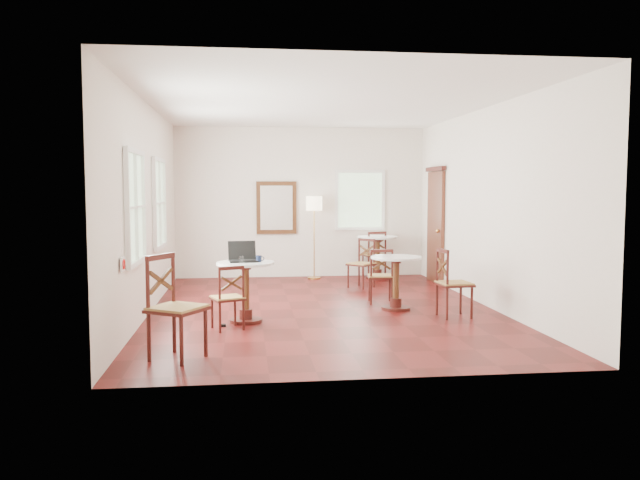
% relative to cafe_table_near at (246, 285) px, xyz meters
% --- Properties ---
extents(ground, '(7.00, 7.00, 0.00)m').
position_rel_cafe_table_near_xyz_m(ground, '(1.13, 0.81, -0.50)').
color(ground, '#4E0E0D').
rests_on(ground, ground).
extents(room_shell, '(5.02, 7.02, 3.01)m').
position_rel_cafe_table_near_xyz_m(room_shell, '(1.07, 1.09, 1.39)').
color(room_shell, white).
rests_on(room_shell, ground).
extents(cafe_table_near, '(0.76, 0.76, 0.81)m').
position_rel_cafe_table_near_xyz_m(cafe_table_near, '(0.00, 0.00, 0.00)').
color(cafe_table_near, '#411510').
rests_on(cafe_table_near, ground).
extents(cafe_table_mid, '(0.74, 0.74, 0.79)m').
position_rel_cafe_table_near_xyz_m(cafe_table_mid, '(2.20, 0.62, -0.01)').
color(cafe_table_mid, '#411510').
rests_on(cafe_table_mid, ground).
extents(cafe_table_back, '(0.80, 0.80, 0.84)m').
position_rel_cafe_table_near_xyz_m(cafe_table_back, '(2.60, 3.81, 0.02)').
color(cafe_table_back, '#411510').
rests_on(cafe_table_back, ground).
extents(chair_near_a, '(0.49, 0.49, 0.82)m').
position_rel_cafe_table_near_xyz_m(chair_near_a, '(-0.22, -0.42, -0.09)').
color(chair_near_a, '#411510').
rests_on(chair_near_a, ground).
extents(chair_near_b, '(0.69, 0.69, 1.09)m').
position_rel_cafe_table_near_xyz_m(chair_near_b, '(-0.74, -1.74, 0.04)').
color(chair_near_b, '#411510').
rests_on(chair_near_b, ground).
extents(chair_mid_a, '(0.44, 0.44, 0.86)m').
position_rel_cafe_table_near_xyz_m(chair_mid_a, '(2.09, 1.16, -0.07)').
color(chair_mid_a, '#411510').
rests_on(chair_mid_a, ground).
extents(chair_mid_b, '(0.47, 0.47, 0.95)m').
position_rel_cafe_table_near_xyz_m(chair_mid_b, '(2.84, -0.00, -0.03)').
color(chair_mid_b, '#411510').
rests_on(chair_mid_b, ground).
extents(chair_back_a, '(0.49, 0.49, 0.93)m').
position_rel_cafe_table_near_xyz_m(chair_back_a, '(2.58, 3.99, -0.03)').
color(chair_back_a, '#411510').
rests_on(chair_back_a, ground).
extents(chair_back_b, '(0.57, 0.57, 0.88)m').
position_rel_cafe_table_near_xyz_m(chair_back_b, '(2.09, 2.74, -0.06)').
color(chair_back_b, '#411510').
rests_on(chair_back_b, ground).
extents(floor_lamp, '(0.32, 0.32, 1.63)m').
position_rel_cafe_table_near_xyz_m(floor_lamp, '(1.36, 3.96, 0.88)').
color(floor_lamp, '#BF8C3F').
rests_on(floor_lamp, ground).
extents(laptop, '(0.40, 0.35, 0.27)m').
position_rel_cafe_table_near_xyz_m(laptop, '(-0.03, 0.09, 0.37)').
color(laptop, black).
rests_on(laptop, cafe_table_near).
extents(mouse, '(0.09, 0.06, 0.03)m').
position_rel_cafe_table_near_xyz_m(mouse, '(-0.11, 0.06, 0.32)').
color(mouse, black).
rests_on(mouse, cafe_table_near).
extents(navy_mug, '(0.11, 0.07, 0.09)m').
position_rel_cafe_table_near_xyz_m(navy_mug, '(0.18, -0.01, 0.35)').
color(navy_mug, black).
rests_on(navy_mug, cafe_table_near).
extents(water_glass, '(0.06, 0.06, 0.10)m').
position_rel_cafe_table_near_xyz_m(water_glass, '(-0.05, -0.22, 0.36)').
color(water_glass, white).
rests_on(water_glass, cafe_table_near).
extents(power_adapter, '(0.09, 0.05, 0.04)m').
position_rel_cafe_table_near_xyz_m(power_adapter, '(-0.30, -0.25, -0.48)').
color(power_adapter, black).
rests_on(power_adapter, ground).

